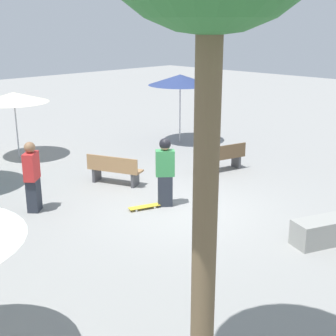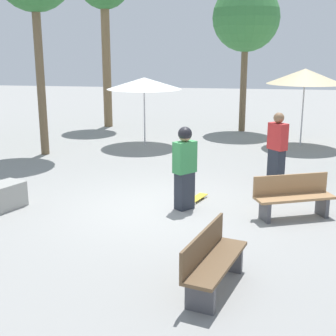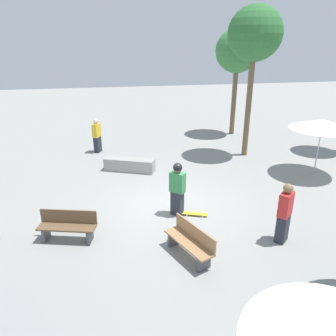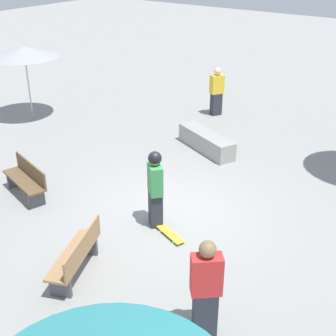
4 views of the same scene
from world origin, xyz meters
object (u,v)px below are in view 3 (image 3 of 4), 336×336
Objects in this scene: skater_main at (177,187)px; skateboard at (195,214)px; bench_near at (68,226)px; bystander_far at (284,213)px; concrete_ledge at (129,165)px; bench_far at (190,242)px; bystander_watching at (97,136)px; shade_umbrella_white at (322,124)px; palm_tree_right at (255,35)px; palm_tree_center_left at (237,52)px.

skateboard is (-0.19, -0.54, -0.89)m from skater_main.
bench_near is 5.95m from bystander_far.
bench_near is 0.95× the size of bystander_far.
bench_far reaches higher than concrete_ledge.
bystander_far is at bearing 58.70° from bystander_watching.
skateboard is 7.71m from bystander_watching.
bystander_watching reaches higher than concrete_ledge.
shade_umbrella_white is (2.21, -6.34, 1.18)m from skater_main.
skater_main is 2.27m from bench_far.
skater_main is 1.06× the size of bench_near.
concrete_ledge is 0.33× the size of palm_tree_right.
bench_far is at bearing 147.64° from palm_tree_right.
concrete_ledge is at bearing 100.41° from palm_tree_right.
palm_tree_right reaches higher than bystander_far.
bench_near and bench_far have the same top height.
bystander_watching is at bearing 25.48° from concrete_ledge.
skateboard is at bearing 52.62° from bystander_watching.
bench_far is at bearing 124.23° from shade_umbrella_white.
palm_tree_right is at bearing 89.88° from skater_main.
bystander_watching is (2.81, 1.34, 0.57)m from concrete_ledge.
bystander_watching is at bearing 133.94° from skateboard.
palm_tree_right is (2.84, 1.89, 3.27)m from shade_umbrella_white.
bench_far is at bearing -170.42° from concrete_ledge.
bench_near is 3.44m from bench_far.
skater_main is at bearing 109.22° from shade_umbrella_white.
palm_tree_center_left reaches higher than concrete_ledge.
skater_main reaches higher than bench_near.
shade_umbrella_white is at bearing 91.50° from bystander_watching.
bench_far is 0.98× the size of bystander_watching.
concrete_ledge is at bearing 76.52° from shade_umbrella_white.
skater_main is 2.14× the size of skateboard.
concrete_ledge is 7.97m from shade_umbrella_white.
bystander_watching is 10.19m from bystander_far.
skater_main is 7.29m from bystander_watching.
bystander_watching is at bearing -80.29° from bench_near.
palm_tree_right reaches higher than bench_near.
concrete_ledge is at bearing 132.67° from skateboard.
bench_near reaches higher than concrete_ledge.
bystander_far reaches higher than skateboard.
bystander_far is at bearing -108.68° from bench_far.
palm_tree_right is 3.95× the size of bystander_watching.
bystander_far is (-10.79, 2.72, -3.74)m from palm_tree_center_left.
skateboard is at bearing -41.32° from bench_far.
palm_tree_center_left is at bearing 9.53° from shade_umbrella_white.
bystander_far is at bearing -22.40° from skateboard.
bystander_far is (-1.20, -5.81, 0.45)m from bench_near.
skateboard is at bearing 21.34° from skater_main.
bench_far is at bearing -37.25° from bystander_far.
palm_tree_right is at bearing 33.55° from shade_umbrella_white.
skater_main reaches higher than skateboard.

